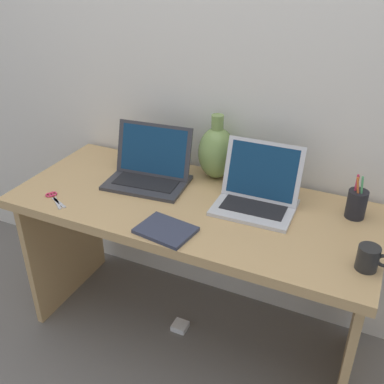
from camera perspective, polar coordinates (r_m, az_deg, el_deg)
ground_plane at (r=2.27m, az=-0.00°, el=-17.03°), size 6.00×6.00×0.00m
back_wall at (r=1.94m, az=4.59°, el=16.01°), size 4.40×0.04×2.40m
desk at (r=1.90m, az=-0.00°, el=-5.29°), size 1.47×0.63×0.72m
laptop_left at (r=1.97m, az=-5.28°, el=3.12°), size 0.36×0.27×0.24m
laptop_right at (r=1.80m, az=8.33°, el=0.22°), size 0.31×0.25×0.24m
green_vase at (r=1.97m, az=3.12°, el=5.05°), size 0.16×0.16×0.29m
notebook_stack at (r=1.65m, az=-3.45°, el=-4.77°), size 0.22×0.18×0.01m
coffee_mug at (r=1.56m, az=21.35°, el=-7.76°), size 0.11×0.07×0.08m
pen_cup at (r=1.81m, az=19.99°, el=-1.38°), size 0.07×0.07×0.18m
scissors at (r=1.94m, az=-17.01°, el=-0.65°), size 0.14×0.10×0.01m
power_brick at (r=2.27m, az=-1.50°, el=-16.52°), size 0.07×0.07×0.03m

